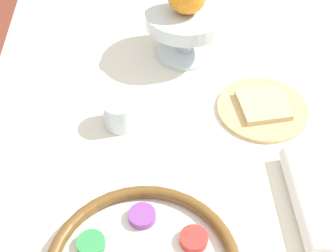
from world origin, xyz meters
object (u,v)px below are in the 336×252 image
(bread_plate, at_px, (263,108))
(napkin_roll, at_px, (303,199))
(cup_mid, at_px, (120,113))
(fruit_stand, at_px, (185,22))

(bread_plate, relative_size, napkin_roll, 0.91)
(bread_plate, bearing_deg, cup_mid, 94.74)
(bread_plate, distance_m, napkin_roll, 0.23)
(cup_mid, bearing_deg, fruit_stand, -32.86)
(fruit_stand, bearing_deg, napkin_roll, -158.69)
(bread_plate, bearing_deg, fruit_stand, 36.65)
(cup_mid, bearing_deg, napkin_roll, -124.09)
(fruit_stand, bearing_deg, bread_plate, -143.35)
(fruit_stand, bearing_deg, cup_mid, 147.14)
(napkin_roll, relative_size, cup_mid, 3.14)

